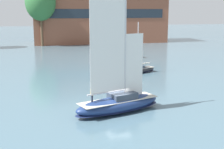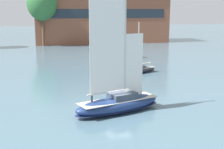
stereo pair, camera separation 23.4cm
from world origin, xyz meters
The scene contains 8 objects.
ground_plane centered at (0.00, 0.00, 0.00)m, with size 400.00×400.00×0.00m, color slate.
waterfront_building centered at (13.36, 75.01, 9.40)m, with size 45.86×14.03×18.72m.
tree_shore_right centered at (-6.54, 68.07, 13.34)m, with size 9.26×9.26×19.06m.
sailboat_main centered at (0.01, 0.01, 1.11)m, with size 10.70×5.98×14.17m.
sailboat_moored_near_marina centered at (9.15, 52.23, 0.73)m, with size 3.60×6.39×8.49m.
sailboat_moored_mid_channel centered at (9.19, 20.05, 0.61)m, with size 6.70×4.06×8.93m.
sailboat_moored_outer_mooring centered at (9.64, 37.97, 0.74)m, with size 4.04×6.43×8.60m.
channel_buoy centered at (3.64, 14.51, 0.86)m, with size 1.20×1.20×2.16m.
Camera 2 is at (-8.13, -31.37, 10.82)m, focal length 50.00 mm.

